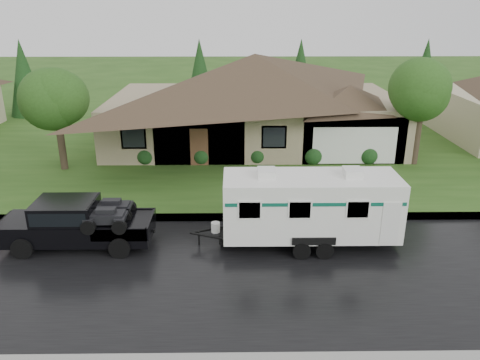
# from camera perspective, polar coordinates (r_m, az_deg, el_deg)

# --- Properties ---
(ground) EXTENTS (140.00, 140.00, 0.00)m
(ground) POSITION_cam_1_polar(r_m,az_deg,el_deg) (18.09, -2.90, -7.77)
(ground) COLOR #294E18
(ground) RESTS_ON ground
(road) EXTENTS (140.00, 8.00, 0.01)m
(road) POSITION_cam_1_polar(r_m,az_deg,el_deg) (16.36, -3.15, -11.08)
(road) COLOR black
(road) RESTS_ON ground
(curb) EXTENTS (140.00, 0.50, 0.15)m
(curb) POSITION_cam_1_polar(r_m,az_deg,el_deg) (20.07, -2.68, -4.54)
(curb) COLOR gray
(curb) RESTS_ON ground
(lawn) EXTENTS (140.00, 26.00, 0.15)m
(lawn) POSITION_cam_1_polar(r_m,az_deg,el_deg) (32.07, -1.98, 5.16)
(lawn) COLOR #294E18
(lawn) RESTS_ON ground
(house_main) EXTENTS (19.44, 10.80, 6.90)m
(house_main) POSITION_cam_1_polar(r_m,az_deg,el_deg) (30.21, 2.33, 11.03)
(house_main) COLOR gray
(house_main) RESTS_ON lawn
(tree_left_green) EXTENTS (3.32, 3.32, 5.50)m
(tree_left_green) POSITION_cam_1_polar(r_m,az_deg,el_deg) (26.53, -21.59, 9.12)
(tree_left_green) COLOR #382B1E
(tree_left_green) RESTS_ON lawn
(tree_right_green) EXTENTS (3.60, 3.60, 5.97)m
(tree_right_green) POSITION_cam_1_polar(r_m,az_deg,el_deg) (27.38, 21.42, 10.15)
(tree_right_green) COLOR #382B1E
(tree_right_green) RESTS_ON lawn
(shrub_row) EXTENTS (13.60, 1.00, 1.00)m
(shrub_row) POSITION_cam_1_polar(r_m,az_deg,el_deg) (26.46, 2.11, 3.10)
(shrub_row) COLOR #143814
(shrub_row) RESTS_ON lawn
(pickup_truck) EXTENTS (5.50, 2.09, 1.83)m
(pickup_truck) POSITION_cam_1_polar(r_m,az_deg,el_deg) (18.57, -19.54, -4.85)
(pickup_truck) COLOR black
(pickup_truck) RESTS_ON ground
(travel_trailer) EXTENTS (6.79, 2.39, 3.05)m
(travel_trailer) POSITION_cam_1_polar(r_m,az_deg,el_deg) (17.54, 8.57, -3.07)
(travel_trailer) COLOR white
(travel_trailer) RESTS_ON ground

